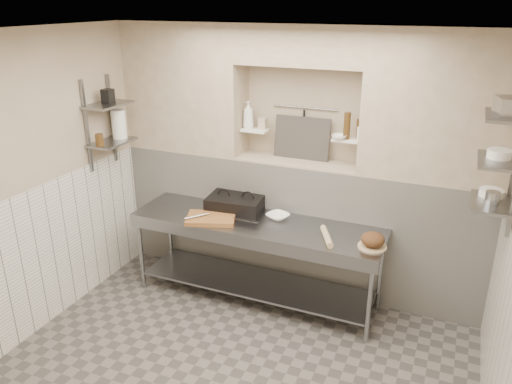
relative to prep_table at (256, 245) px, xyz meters
The scene contains 45 objects.
floor 1.39m from the prep_table, 78.08° to the right, with size 4.00×3.90×0.10m, color #59534F.
ceiling 2.52m from the prep_table, 78.08° to the right, with size 4.00×3.90×0.10m, color silver.
wall_left 2.28m from the prep_table, 146.69° to the right, with size 0.10×3.90×2.80m, color tan.
wall_back 1.14m from the prep_table, 73.00° to the left, with size 4.00×0.10×2.80m, color tan.
backwall_lower 0.62m from the prep_table, 66.22° to the left, with size 4.00×0.40×1.40m, color silver.
alcove_sill 0.99m from the prep_table, 66.22° to the left, with size 1.30×0.40×0.02m, color tan.
backwall_pillar_left 1.90m from the prep_table, 152.20° to the left, with size 1.35×0.40×1.40m, color tan.
backwall_pillar_right 2.22m from the prep_table, 19.80° to the left, with size 1.35×0.40×1.40m, color tan.
backwall_header 2.05m from the prep_table, 66.22° to the left, with size 1.30×0.40×0.40m, color tan.
wainscot_left 2.11m from the prep_table, 145.79° to the right, with size 0.02×3.90×1.40m, color silver.
wainscot_right 2.53m from the prep_table, 27.85° to the right, with size 0.02×3.90×1.40m, color silver.
alcove_shelf_left 1.23m from the prep_table, 113.82° to the left, with size 0.28×0.16×0.03m, color white.
alcove_shelf_right 1.41m from the prep_table, 37.09° to the left, with size 0.28×0.16×0.03m, color white.
utensil_rail 1.52m from the prep_table, 71.28° to the left, with size 0.02×0.02×0.70m, color gray.
hanging_steel 1.37m from the prep_table, 70.79° to the left, with size 0.02×0.02×0.30m, color black.
splash_panel 1.23m from the prep_table, 69.47° to the left, with size 0.60×0.02×0.45m, color #383330.
shelf_rail_left_a 2.08m from the prep_table, behind, with size 0.03×0.03×0.95m, color slate.
shelf_rail_left_b 2.10m from the prep_table, 169.07° to the right, with size 0.03×0.03×0.95m, color slate.
wall_shelf_left_lower 1.86m from the prep_table, behind, with size 0.30×0.50×0.03m, color slate.
wall_shelf_left_upper 2.10m from the prep_table, behind, with size 0.30×0.50×0.03m, color slate.
wall_shelf_right_lower 2.26m from the prep_table, ahead, with size 0.30×0.50×0.03m, color slate.
wall_shelf_right_mid 2.42m from the prep_table, ahead, with size 0.30×0.50×0.03m, color slate.
wall_shelf_right_upper 2.61m from the prep_table, ahead, with size 0.30×0.50×0.03m, color slate.
prep_table is the anchor object (origin of this frame).
panini_press 0.51m from the prep_table, 146.32° to the left, with size 0.61×0.47×0.16m.
cutting_board 0.54m from the prep_table, 163.21° to the right, with size 0.49×0.34×0.04m, color olive.
knife_blade 0.33m from the prep_table, 127.00° to the right, with size 0.27×0.03×0.01m, color gray.
tongs 0.67m from the prep_table, 159.07° to the right, with size 0.02×0.02×0.27m, color gray.
mixing_bowl 0.37m from the prep_table, 42.92° to the left, with size 0.22×0.22×0.05m, color white.
rolling_pin 0.82m from the prep_table, ahead, with size 0.06×0.06×0.39m, color tan.
bread_board 1.22m from the prep_table, ahead, with size 0.26×0.26×0.02m, color tan.
bread_loaf 1.24m from the prep_table, ahead, with size 0.22×0.22×0.13m, color #4C2D19.
bottle_soap 1.39m from the prep_table, 119.58° to the left, with size 0.11×0.11×0.29m, color white.
jar_alcove 1.30m from the prep_table, 105.87° to the left, with size 0.08×0.08×0.12m, color tan.
bowl_alcove 1.39m from the prep_table, 36.89° to the left, with size 0.15×0.15×0.05m, color white.
condiment_a 1.57m from the prep_table, 34.85° to the left, with size 0.05×0.05×0.20m, color #3F2810.
condiment_b 1.52m from the prep_table, 36.81° to the left, with size 0.07×0.07×0.27m, color #3F2810.
condiment_c 1.55m from the prep_table, 32.29° to the left, with size 0.08×0.08×0.13m, color white.
jug_left 1.95m from the prep_table, behind, with size 0.15×0.15×0.31m, color white.
jar_left 1.92m from the prep_table, 168.58° to the right, with size 0.08×0.08×0.12m, color #3F2810.
box_left_upper 2.15m from the prep_table, behind, with size 0.10×0.10×0.14m, color black.
bowl_right 2.27m from the prep_table, ahead, with size 0.19×0.19×0.06m, color white.
canister_right 2.29m from the prep_table, ahead, with size 0.11×0.11×0.11m, color gray.
bowl_right_mid 2.44m from the prep_table, ahead, with size 0.18×0.18×0.07m, color white.
basket_right 2.66m from the prep_table, ahead, with size 0.17×0.21×0.14m, color gray.
Camera 1 is at (1.54, -3.05, 3.02)m, focal length 35.00 mm.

